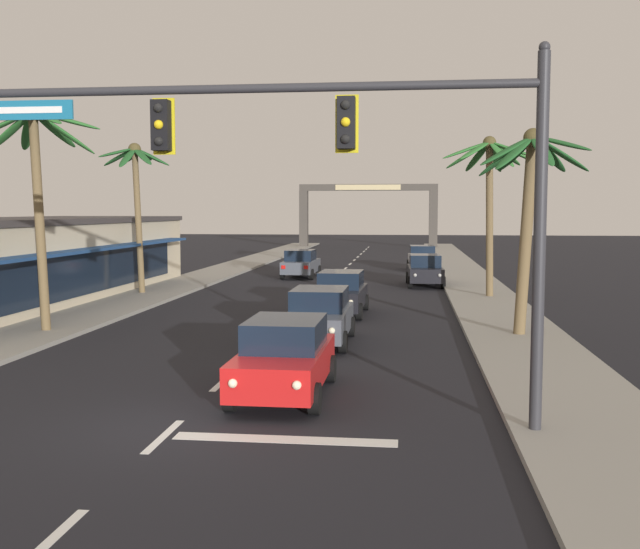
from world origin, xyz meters
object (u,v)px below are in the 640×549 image
(palm_right_second, at_px, (530,186))
(sedan_fifth_in_queue, at_px, (341,293))
(sedan_third_in_queue, at_px, (319,316))
(palm_right_third, at_px, (490,175))
(sedan_lead_at_stop_bar, at_px, (285,357))
(sedan_parked_nearest_kerb, at_px, (425,270))
(palm_left_second, at_px, (35,156))
(traffic_signal_mast, at_px, (354,159))
(storefront_strip_left, at_px, (11,261))
(town_gateway_arch, at_px, (368,207))
(sedan_parked_mid_kerb, at_px, (422,258))
(palm_left_third, at_px, (136,179))
(sedan_oncoming_far, at_px, (301,263))

(palm_right_second, bearing_deg, sedan_fifth_in_queue, 143.46)
(sedan_third_in_queue, bearing_deg, palm_right_third, 62.77)
(palm_right_second, bearing_deg, palm_right_third, 90.56)
(sedan_lead_at_stop_bar, xyz_separation_m, sedan_parked_nearest_kerb, (3.58, 24.39, 0.00))
(palm_right_second, distance_m, palm_right_third, 10.60)
(sedan_fifth_in_queue, xyz_separation_m, palm_left_second, (-9.38, -5.79, 4.95))
(traffic_signal_mast, bearing_deg, palm_right_second, 65.84)
(sedan_fifth_in_queue, xyz_separation_m, palm_right_third, (6.25, 5.86, 4.78))
(storefront_strip_left, xyz_separation_m, town_gateway_arch, (12.80, 50.03, 2.58))
(sedan_third_in_queue, relative_size, sedan_fifth_in_queue, 0.99)
(sedan_parked_mid_kerb, bearing_deg, palm_right_third, -80.39)
(sedan_fifth_in_queue, relative_size, palm_left_second, 0.60)
(traffic_signal_mast, height_order, palm_right_third, palm_right_third)
(palm_right_second, xyz_separation_m, palm_right_third, (-0.10, 10.57, 0.81))
(storefront_strip_left, bearing_deg, palm_right_third, 11.38)
(sedan_parked_mid_kerb, relative_size, palm_left_second, 0.60)
(sedan_fifth_in_queue, bearing_deg, town_gateway_arch, 91.93)
(sedan_parked_nearest_kerb, xyz_separation_m, storefront_strip_left, (-18.05, -9.85, 1.01))
(sedan_lead_at_stop_bar, bearing_deg, sedan_parked_nearest_kerb, 81.64)
(sedan_parked_mid_kerb, height_order, palm_left_third, palm_left_third)
(sedan_third_in_queue, bearing_deg, palm_left_second, 176.08)
(traffic_signal_mast, xyz_separation_m, sedan_parked_nearest_kerb, (1.90, 26.82, -4.12))
(sedan_parked_nearest_kerb, distance_m, storefront_strip_left, 20.59)
(palm_left_second, height_order, storefront_strip_left, palm_left_second)
(sedan_lead_at_stop_bar, relative_size, sedan_fifth_in_queue, 0.99)
(sedan_lead_at_stop_bar, relative_size, town_gateway_arch, 0.30)
(sedan_parked_mid_kerb, bearing_deg, storefront_strip_left, -131.90)
(sedan_third_in_queue, relative_size, town_gateway_arch, 0.30)
(traffic_signal_mast, distance_m, palm_right_third, 21.67)
(traffic_signal_mast, height_order, palm_left_second, palm_left_second)
(sedan_lead_at_stop_bar, distance_m, sedan_oncoming_far, 28.75)
(town_gateway_arch, bearing_deg, palm_right_third, -80.10)
(sedan_parked_nearest_kerb, height_order, town_gateway_arch, town_gateway_arch)
(palm_left_second, xyz_separation_m, town_gateway_arch, (7.63, 57.50, -1.36))
(sedan_parked_mid_kerb, bearing_deg, sedan_third_in_queue, -97.30)
(sedan_lead_at_stop_bar, bearing_deg, sedan_parked_mid_kerb, 84.05)
(sedan_parked_mid_kerb, xyz_separation_m, storefront_strip_left, (-18.09, -20.16, 1.01))
(sedan_lead_at_stop_bar, bearing_deg, sedan_third_in_queue, 90.01)
(palm_left_second, bearing_deg, sedan_fifth_in_queue, 31.70)
(sedan_fifth_in_queue, xyz_separation_m, palm_left_third, (-10.22, 5.44, 4.69))
(sedan_lead_at_stop_bar, height_order, storefront_strip_left, storefront_strip_left)
(traffic_signal_mast, relative_size, sedan_parked_mid_kerb, 2.37)
(sedan_fifth_in_queue, bearing_deg, sedan_oncoming_far, 103.76)
(town_gateway_arch, bearing_deg, sedan_fifth_in_queue, -88.07)
(sedan_third_in_queue, bearing_deg, sedan_lead_at_stop_bar, -89.99)
(sedan_fifth_in_queue, distance_m, town_gateway_arch, 51.86)
(sedan_parked_mid_kerb, bearing_deg, traffic_signal_mast, -92.99)
(sedan_third_in_queue, distance_m, sedan_parked_nearest_kerb, 18.31)
(palm_left_second, height_order, town_gateway_arch, palm_left_second)
(sedan_third_in_queue, distance_m, palm_left_second, 10.56)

